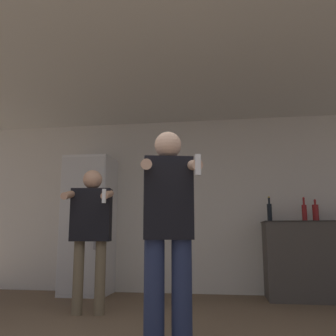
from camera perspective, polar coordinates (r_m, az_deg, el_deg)
wall_back at (r=5.62m, az=1.67°, el=-5.57°), size 7.00×0.06×2.55m
ceiling_slab at (r=4.29m, az=-1.22°, el=13.85°), size 7.00×3.85×0.05m
refrigerator at (r=5.58m, az=-11.97°, el=-8.42°), size 0.65×0.65×1.95m
counter at (r=5.40m, az=23.49°, el=-12.78°), size 1.67×0.66×1.00m
bottle_tall_gin at (r=5.35m, az=15.21°, el=-6.43°), size 0.06×0.06×0.35m
bottle_short_whiskey at (r=5.45m, az=21.57°, el=-6.32°), size 0.08×0.08×0.30m
bottle_clear_vodka at (r=5.42m, az=20.07°, el=-6.31°), size 0.07×0.07×0.33m
person_woman_foreground at (r=2.73m, az=0.02°, el=-9.21°), size 0.48×0.51×1.60m
person_man_side at (r=4.20m, az=-11.67°, el=-8.37°), size 0.53×0.54×1.54m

